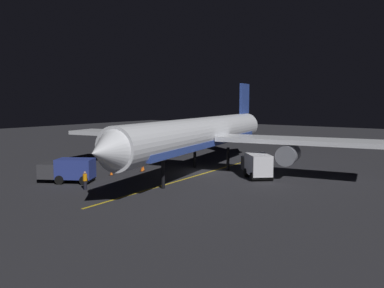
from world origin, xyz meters
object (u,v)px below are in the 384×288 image
(airliner, at_px, (204,135))
(traffic_cone_near_left, at_px, (142,169))
(traffic_cone_under_wing, at_px, (111,173))
(catering_truck, at_px, (257,166))
(baggage_truck, at_px, (70,170))
(ground_crew_worker, at_px, (85,180))
(traffic_cone_near_right, at_px, (143,168))

(airliner, bearing_deg, traffic_cone_near_left, 35.21)
(traffic_cone_under_wing, bearing_deg, airliner, -131.75)
(catering_truck, relative_size, traffic_cone_near_left, 9.77)
(catering_truck, bearing_deg, baggage_truck, 43.90)
(traffic_cone_near_left, bearing_deg, ground_crew_worker, 103.25)
(airliner, distance_m, traffic_cone_under_wing, 11.47)
(traffic_cone_under_wing, bearing_deg, catering_truck, -148.44)
(traffic_cone_near_right, bearing_deg, catering_truck, -162.38)
(traffic_cone_under_wing, bearing_deg, baggage_truck, 85.46)
(baggage_truck, xyz_separation_m, traffic_cone_under_wing, (-0.41, -5.16, -0.99))
(traffic_cone_near_left, xyz_separation_m, traffic_cone_under_wing, (1.12, 3.75, 0.00))
(baggage_truck, relative_size, ground_crew_worker, 3.27)
(baggage_truck, distance_m, catering_truck, 19.58)
(catering_truck, bearing_deg, ground_crew_worker, 55.33)
(traffic_cone_under_wing, bearing_deg, traffic_cone_near_right, -100.22)
(airliner, bearing_deg, catering_truck, -176.29)
(catering_truck, xyz_separation_m, traffic_cone_under_wing, (13.70, 8.41, -1.06))
(ground_crew_worker, height_order, traffic_cone_near_right, ground_crew_worker)
(catering_truck, bearing_deg, traffic_cone_near_right, 17.62)
(baggage_truck, bearing_deg, airliner, -119.82)
(traffic_cone_near_left, distance_m, traffic_cone_under_wing, 3.91)
(ground_crew_worker, bearing_deg, airliner, -104.22)
(catering_truck, bearing_deg, traffic_cone_near_left, 20.35)
(traffic_cone_near_left, relative_size, traffic_cone_under_wing, 1.00)
(catering_truck, distance_m, traffic_cone_near_right, 13.60)
(airliner, distance_m, baggage_truck, 15.48)
(baggage_truck, xyz_separation_m, traffic_cone_near_left, (-1.53, -8.91, -0.99))
(traffic_cone_near_left, bearing_deg, traffic_cone_under_wing, 73.30)
(airliner, height_order, traffic_cone_under_wing, airliner)
(baggage_truck, relative_size, traffic_cone_near_left, 10.36)
(ground_crew_worker, bearing_deg, traffic_cone_under_wing, -61.08)
(baggage_truck, height_order, traffic_cone_under_wing, baggage_truck)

